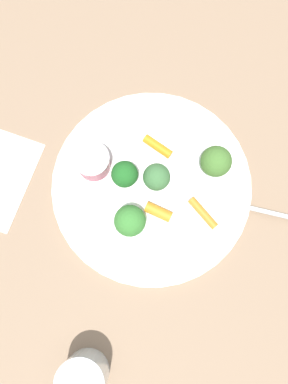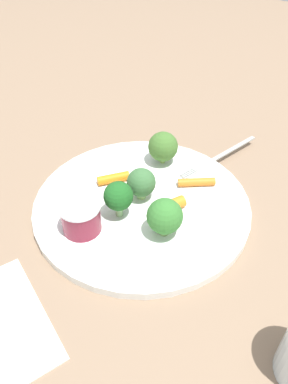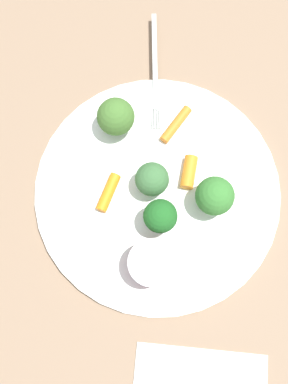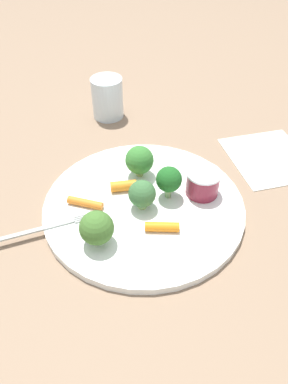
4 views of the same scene
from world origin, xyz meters
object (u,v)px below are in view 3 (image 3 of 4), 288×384
broccoli_floret_1 (215,196)px  carrot_stick_2 (189,172)px  broccoli_floret_2 (152,179)px  carrot_stick_1 (176,124)px  carrot_stick_0 (108,192)px  fork (155,72)px  broccoli_floret_0 (116,117)px  sauce_cup (151,264)px  broccoli_floret_3 (160,216)px  plate (157,191)px

broccoli_floret_1 → carrot_stick_2: (-0.01, 0.04, -0.02)m
broccoli_floret_1 → broccoli_floret_2: broccoli_floret_1 is taller
broccoli_floret_2 → carrot_stick_1: 0.09m
carrot_stick_0 → fork: bearing=52.1°
carrot_stick_1 → carrot_stick_2: (-0.01, -0.07, 0.00)m
broccoli_floret_0 → fork: bearing=39.0°
sauce_cup → broccoli_floret_1: bearing=27.5°
carrot_stick_1 → fork: (0.00, 0.08, -0.00)m
sauce_cup → broccoli_floret_3: 0.06m
broccoli_floret_1 → carrot_stick_2: broccoli_floret_1 is taller
plate → sauce_cup: (-0.04, -0.09, 0.03)m
sauce_cup → carrot_stick_1: sauce_cup is taller
plate → carrot_stick_1: size_ratio=5.58×
sauce_cup → carrot_stick_2: 0.12m
broccoli_floret_2 → carrot_stick_2: broccoli_floret_2 is taller
sauce_cup → carrot_stick_0: 0.10m
plate → broccoli_floret_0: broccoli_floret_0 is taller
broccoli_floret_2 → broccoli_floret_0: bearing=100.3°
carrot_stick_0 → carrot_stick_2: bearing=-4.3°
sauce_cup → broccoli_floret_0: 0.19m
sauce_cup → carrot_stick_2: bearing=48.6°
broccoli_floret_3 → carrot_stick_2: (0.06, 0.05, -0.03)m
plate → broccoli_floret_1: bearing=-32.6°
broccoli_floret_1 → sauce_cup: bearing=-152.5°
carrot_stick_2 → fork: size_ratio=0.24×
broccoli_floret_2 → broccoli_floret_3: bearing=-97.5°
broccoli_floret_3 → fork: 0.21m
broccoli_floret_0 → broccoli_floret_1: 0.16m
broccoli_floret_0 → broccoli_floret_1: bearing=-59.5°
broccoli_floret_1 → broccoli_floret_2: size_ratio=1.13×
sauce_cup → broccoli_floret_0: (0.02, 0.18, 0.01)m
plate → carrot_stick_1: carrot_stick_1 is taller
plate → carrot_stick_2: 0.05m
sauce_cup → broccoli_floret_1: broccoli_floret_1 is taller
broccoli_floret_0 → carrot_stick_2: broccoli_floret_0 is taller
carrot_stick_0 → broccoli_floret_2: bearing=-7.3°
broccoli_floret_3 → sauce_cup: bearing=-119.8°
fork → plate: bearing=-108.1°
plate → carrot_stick_2: bearing=8.5°
sauce_cup → broccoli_floret_2: 0.10m
carrot_stick_0 → broccoli_floret_1: bearing=-23.5°
broccoli_floret_2 → broccoli_floret_3: broccoli_floret_3 is taller
broccoli_floret_1 → fork: 0.20m
broccoli_floret_1 → broccoli_floret_2: (-0.06, 0.04, -0.00)m
broccoli_floret_0 → carrot_stick_0: broccoli_floret_0 is taller
plate → broccoli_floret_1: broccoli_floret_1 is taller
broccoli_floret_0 → broccoli_floret_1: (0.08, -0.13, 0.00)m
sauce_cup → carrot_stick_1: (0.09, 0.16, -0.01)m
plate → broccoli_floret_2: broccoli_floret_2 is taller
broccoli_floret_0 → carrot_stick_1: bearing=-18.5°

